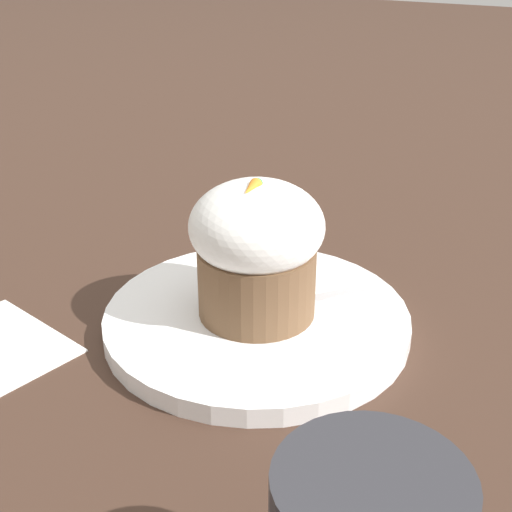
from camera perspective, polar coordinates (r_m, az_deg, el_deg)
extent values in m
plane|color=#3D281E|center=(0.56, 0.05, -5.83)|extent=(4.00, 4.00, 0.00)
cylinder|color=white|center=(0.55, 0.05, -5.16)|extent=(0.23, 0.23, 0.02)
cylinder|color=brown|center=(0.54, 0.00, -2.00)|extent=(0.09, 0.09, 0.05)
ellipsoid|color=white|center=(0.52, 0.00, 2.42)|extent=(0.10, 0.10, 0.07)
cone|color=orange|center=(0.49, -0.49, 5.40)|extent=(0.02, 0.01, 0.01)
sphere|color=green|center=(0.50, 0.00, 5.77)|extent=(0.01, 0.01, 0.01)
cube|color=#B7B7BC|center=(0.57, 6.16, -3.23)|extent=(0.06, 0.06, 0.00)
ellipsoid|color=#B7B7BC|center=(0.55, 1.53, -4.09)|extent=(0.05, 0.05, 0.01)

